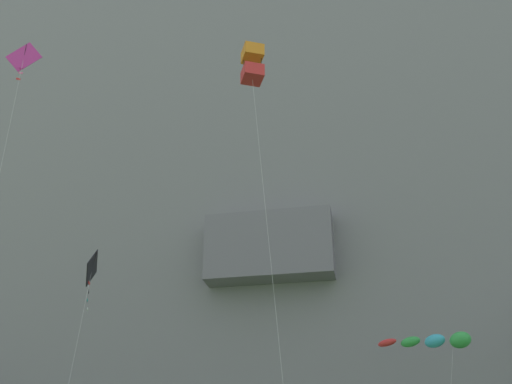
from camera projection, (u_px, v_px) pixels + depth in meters
cliff_face at (291, 138)px, 69.21m from camera, size 180.00×31.44×79.81m
kite_diamond_low_left at (91, 272)px, 33.36m from camera, size 2.24×6.74×15.57m
kite_box_upper_mid at (253, 64)px, 33.24m from camera, size 3.09×3.64×25.23m
kite_diamond_upper_left at (22, 67)px, 37.30m from camera, size 3.37×3.23×28.51m
kite_windsock_low_right at (437, 341)px, 36.74m from camera, size 5.70×4.23×12.20m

